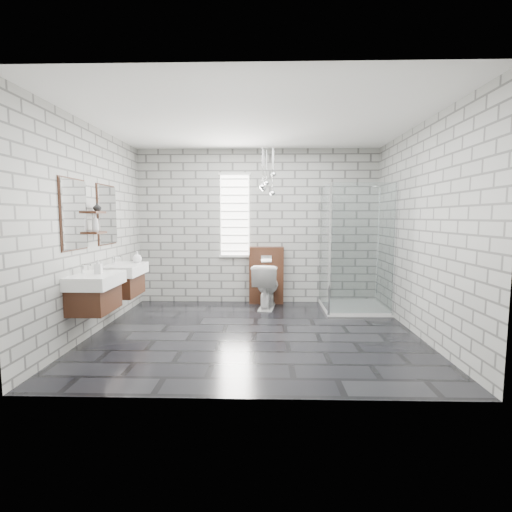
{
  "coord_description": "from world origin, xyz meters",
  "views": [
    {
      "loc": [
        0.14,
        -4.76,
        1.52
      ],
      "look_at": [
        0.01,
        0.35,
        0.98
      ],
      "focal_mm": 26.0,
      "sensor_mm": 36.0,
      "label": 1
    }
  ],
  "objects_px": {
    "vanity_right": "(122,271)",
    "shower_enclosure": "(349,280)",
    "vanity_left": "(92,282)",
    "toilet": "(266,286)",
    "cistern_panel": "(266,275)"
  },
  "relations": [
    {
      "from": "vanity_right",
      "to": "shower_enclosure",
      "type": "relative_size",
      "value": 0.77
    },
    {
      "from": "vanity_left",
      "to": "shower_enclosure",
      "type": "bearing_deg",
      "value": 26.13
    },
    {
      "from": "shower_enclosure",
      "to": "toilet",
      "type": "distance_m",
      "value": 1.36
    },
    {
      "from": "cistern_panel",
      "to": "shower_enclosure",
      "type": "xyz_separation_m",
      "value": [
        1.34,
        -0.52,
        0.0
      ]
    },
    {
      "from": "vanity_right",
      "to": "shower_enclosure",
      "type": "xyz_separation_m",
      "value": [
        3.41,
        0.77,
        -0.25
      ]
    },
    {
      "from": "vanity_right",
      "to": "shower_enclosure",
      "type": "height_order",
      "value": "shower_enclosure"
    },
    {
      "from": "shower_enclosure",
      "to": "toilet",
      "type": "relative_size",
      "value": 2.72
    },
    {
      "from": "vanity_right",
      "to": "shower_enclosure",
      "type": "bearing_deg",
      "value": 12.7
    },
    {
      "from": "vanity_left",
      "to": "toilet",
      "type": "relative_size",
      "value": 2.1
    },
    {
      "from": "cistern_panel",
      "to": "toilet",
      "type": "height_order",
      "value": "cistern_panel"
    },
    {
      "from": "shower_enclosure",
      "to": "toilet",
      "type": "xyz_separation_m",
      "value": [
        -1.34,
        0.18,
        -0.13
      ]
    },
    {
      "from": "vanity_left",
      "to": "vanity_right",
      "type": "relative_size",
      "value": 1.0
    },
    {
      "from": "toilet",
      "to": "vanity_left",
      "type": "bearing_deg",
      "value": 49.38
    },
    {
      "from": "cistern_panel",
      "to": "toilet",
      "type": "xyz_separation_m",
      "value": [
        0.0,
        -0.34,
        -0.13
      ]
    },
    {
      "from": "vanity_right",
      "to": "vanity_left",
      "type": "bearing_deg",
      "value": -90.0
    }
  ]
}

